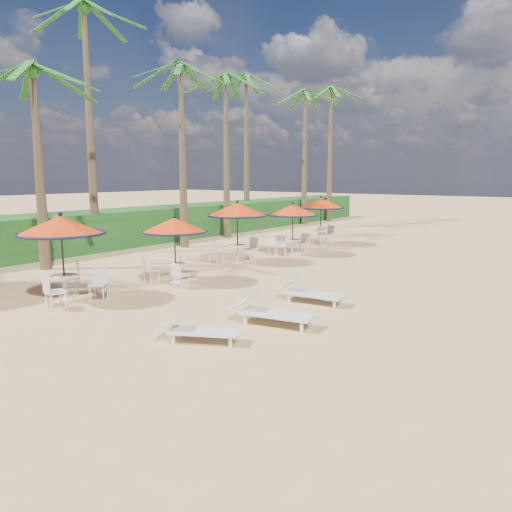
{
  "coord_description": "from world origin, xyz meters",
  "views": [
    {
      "loc": [
        7.37,
        -8.28,
        3.56
      ],
      "look_at": [
        -1.33,
        3.32,
        1.2
      ],
      "focal_mm": 35.0,
      "sensor_mm": 36.0,
      "label": 1
    }
  ],
  "objects_px": {
    "station_0": "(63,236)",
    "station_4": "(322,207)",
    "station_1": "(174,233)",
    "lounger_mid": "(269,311)",
    "station_3": "(292,216)",
    "lounger_far": "(308,291)",
    "station_2": "(237,215)",
    "lounger_near": "(196,329)"
  },
  "relations": [
    {
      "from": "station_0",
      "to": "station_4",
      "type": "distance_m",
      "value": 14.64
    },
    {
      "from": "station_1",
      "to": "lounger_mid",
      "type": "relative_size",
      "value": 1.06
    },
    {
      "from": "station_3",
      "to": "station_4",
      "type": "height_order",
      "value": "station_4"
    },
    {
      "from": "station_4",
      "to": "station_1",
      "type": "bearing_deg",
      "value": -86.15
    },
    {
      "from": "lounger_mid",
      "to": "station_3",
      "type": "bearing_deg",
      "value": 109.1
    },
    {
      "from": "station_1",
      "to": "lounger_far",
      "type": "distance_m",
      "value": 5.1
    },
    {
      "from": "station_0",
      "to": "station_2",
      "type": "distance_m",
      "value": 7.74
    },
    {
      "from": "lounger_near",
      "to": "lounger_mid",
      "type": "distance_m",
      "value": 2.05
    },
    {
      "from": "station_2",
      "to": "station_4",
      "type": "bearing_deg",
      "value": 90.06
    },
    {
      "from": "station_1",
      "to": "station_4",
      "type": "bearing_deg",
      "value": 93.85
    },
    {
      "from": "station_1",
      "to": "lounger_far",
      "type": "relative_size",
      "value": 1.15
    },
    {
      "from": "lounger_near",
      "to": "station_0",
      "type": "bearing_deg",
      "value": 148.01
    },
    {
      "from": "station_0",
      "to": "lounger_mid",
      "type": "xyz_separation_m",
      "value": [
        5.99,
        1.57,
        -1.52
      ]
    },
    {
      "from": "station_1",
      "to": "station_4",
      "type": "xyz_separation_m",
      "value": [
        -0.75,
        11.12,
        0.25
      ]
    },
    {
      "from": "station_0",
      "to": "lounger_far",
      "type": "distance_m",
      "value": 7.06
    },
    {
      "from": "station_3",
      "to": "lounger_near",
      "type": "bearing_deg",
      "value": -66.78
    },
    {
      "from": "lounger_mid",
      "to": "station_4",
      "type": "bearing_deg",
      "value": 103.73
    },
    {
      "from": "station_0",
      "to": "lounger_mid",
      "type": "relative_size",
      "value": 1.19
    },
    {
      "from": "station_2",
      "to": "lounger_far",
      "type": "height_order",
      "value": "station_2"
    },
    {
      "from": "station_1",
      "to": "lounger_near",
      "type": "relative_size",
      "value": 1.25
    },
    {
      "from": "station_3",
      "to": "lounger_near",
      "type": "distance_m",
      "value": 12.33
    },
    {
      "from": "station_2",
      "to": "lounger_far",
      "type": "relative_size",
      "value": 1.3
    },
    {
      "from": "station_2",
      "to": "lounger_near",
      "type": "height_order",
      "value": "station_2"
    },
    {
      "from": "station_4",
      "to": "lounger_near",
      "type": "bearing_deg",
      "value": -70.04
    },
    {
      "from": "station_3",
      "to": "station_0",
      "type": "bearing_deg",
      "value": -93.38
    },
    {
      "from": "station_3",
      "to": "station_4",
      "type": "bearing_deg",
      "value": 99.56
    },
    {
      "from": "lounger_near",
      "to": "lounger_far",
      "type": "distance_m",
      "value": 4.37
    },
    {
      "from": "station_2",
      "to": "station_1",
      "type": "bearing_deg",
      "value": -80.03
    },
    {
      "from": "station_4",
      "to": "lounger_near",
      "type": "height_order",
      "value": "station_4"
    },
    {
      "from": "lounger_mid",
      "to": "station_2",
      "type": "bearing_deg",
      "value": 123.24
    },
    {
      "from": "lounger_near",
      "to": "lounger_far",
      "type": "xyz_separation_m",
      "value": [
        0.18,
        4.36,
        0.03
      ]
    },
    {
      "from": "station_1",
      "to": "lounger_near",
      "type": "xyz_separation_m",
      "value": [
        4.72,
        -3.93,
        -1.37
      ]
    },
    {
      "from": "station_3",
      "to": "lounger_mid",
      "type": "distance_m",
      "value": 10.8
    },
    {
      "from": "station_4",
      "to": "lounger_far",
      "type": "bearing_deg",
      "value": -62.14
    },
    {
      "from": "lounger_mid",
      "to": "station_1",
      "type": "bearing_deg",
      "value": 148.71
    },
    {
      "from": "station_3",
      "to": "station_2",
      "type": "bearing_deg",
      "value": -101.52
    },
    {
      "from": "station_2",
      "to": "station_3",
      "type": "height_order",
      "value": "station_2"
    },
    {
      "from": "lounger_far",
      "to": "station_3",
      "type": "bearing_deg",
      "value": 118.84
    },
    {
      "from": "station_1",
      "to": "lounger_mid",
      "type": "bearing_deg",
      "value": -20.4
    },
    {
      "from": "station_3",
      "to": "station_4",
      "type": "xyz_separation_m",
      "value": [
        -0.64,
        3.8,
        0.17
      ]
    },
    {
      "from": "station_1",
      "to": "lounger_far",
      "type": "height_order",
      "value": "station_1"
    },
    {
      "from": "station_0",
      "to": "station_2",
      "type": "relative_size",
      "value": 0.99
    }
  ]
}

